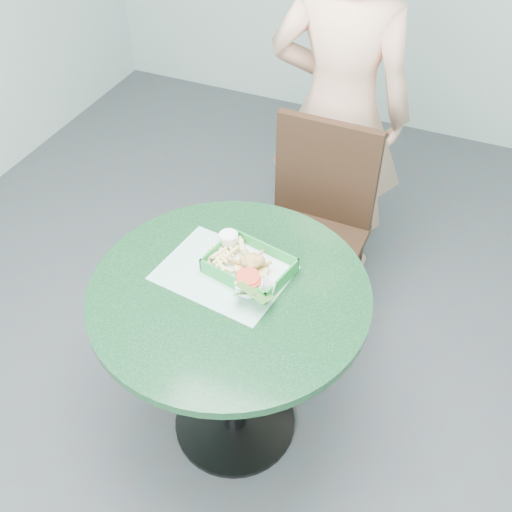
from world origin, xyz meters
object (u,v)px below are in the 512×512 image
at_px(crab_sandwich, 252,268).
at_px(food_basket, 249,273).
at_px(dining_chair, 315,218).
at_px(cafe_table, 231,328).
at_px(sauce_ramekin, 222,246).
at_px(diner_person, 341,93).

bearing_deg(crab_sandwich, food_basket, 151.73).
bearing_deg(dining_chair, cafe_table, -93.16).
bearing_deg(cafe_table, crab_sandwich, 64.78).
height_order(cafe_table, food_basket, food_basket).
bearing_deg(crab_sandwich, sauce_ramekin, 157.29).
height_order(dining_chair, diner_person, diner_person).
xyz_separation_m(dining_chair, food_basket, (-0.02, -0.62, 0.23)).
height_order(diner_person, crab_sandwich, diner_person).
distance_m(cafe_table, dining_chair, 0.71).
height_order(crab_sandwich, sauce_ramekin, crab_sandwich).
distance_m(diner_person, crab_sandwich, 0.98).
distance_m(dining_chair, food_basket, 0.66).
bearing_deg(cafe_table, diner_person, 89.03).
relative_size(dining_chair, food_basket, 3.64).
relative_size(dining_chair, crab_sandwich, 8.38).
bearing_deg(crab_sandwich, dining_chair, 88.92).
bearing_deg(cafe_table, dining_chair, 85.79).
bearing_deg(food_basket, sauce_ramekin, 157.92).
relative_size(cafe_table, sauce_ramekin, 14.03).
xyz_separation_m(diner_person, crab_sandwich, (0.02, -0.97, -0.13)).
relative_size(food_basket, crab_sandwich, 2.30).
xyz_separation_m(dining_chair, sauce_ramekin, (-0.14, -0.57, 0.27)).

